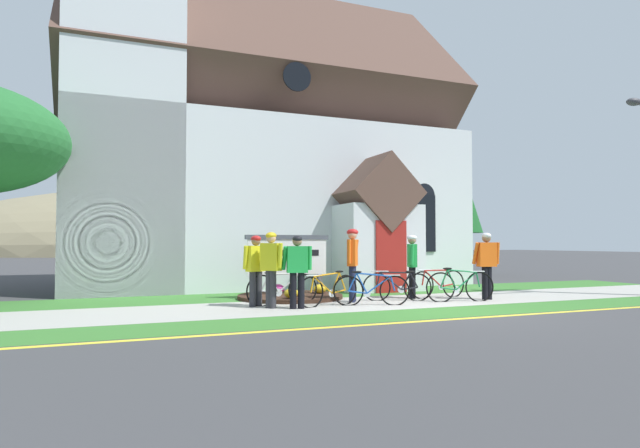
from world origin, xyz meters
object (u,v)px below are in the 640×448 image
at_px(cyclist_in_green_jersey, 297,266).
at_px(cyclist_in_yellow_jersey, 412,261).
at_px(church_sign, 287,256).
at_px(bicycle_yellow, 438,284).
at_px(bicycle_black, 460,286).
at_px(cyclist_in_white_jersey, 487,260).
at_px(bicycle_silver, 282,289).
at_px(bicycle_white, 329,290).
at_px(cyclist_in_red_jersey, 256,265).
at_px(cyclist_in_blue_jersey, 353,258).
at_px(bicycle_blue, 397,286).
at_px(roadside_conifer, 449,178).
at_px(cyclist_in_orange_jersey, 271,264).
at_px(bicycle_green, 371,290).

height_order(cyclist_in_green_jersey, cyclist_in_yellow_jersey, cyclist_in_yellow_jersey).
xyz_separation_m(church_sign, bicycle_yellow, (3.66, -1.56, -0.71)).
bearing_deg(bicycle_yellow, bicycle_black, -92.63).
bearing_deg(cyclist_in_green_jersey, cyclist_in_white_jersey, -0.53).
height_order(bicycle_silver, bicycle_black, bicycle_black).
distance_m(bicycle_white, cyclist_in_red_jersey, 1.76).
relative_size(cyclist_in_green_jersey, cyclist_in_blue_jersey, 0.90).
bearing_deg(bicycle_white, bicycle_yellow, 9.42).
height_order(bicycle_blue, cyclist_in_blue_jersey, cyclist_in_blue_jersey).
distance_m(bicycle_yellow, bicycle_blue, 1.37).
bearing_deg(bicycle_white, bicycle_silver, 149.61).
bearing_deg(bicycle_white, cyclist_in_blue_jersey, 30.57).
height_order(bicycle_yellow, cyclist_in_red_jersey, cyclist_in_red_jersey).
bearing_deg(bicycle_silver, bicycle_white, -30.39).
xyz_separation_m(bicycle_silver, cyclist_in_green_jersey, (0.09, -0.80, 0.55)).
relative_size(bicycle_silver, bicycle_blue, 1.08).
distance_m(cyclist_in_blue_jersey, roadside_conifer, 13.07).
bearing_deg(cyclist_in_orange_jersey, bicycle_yellow, 5.90).
height_order(church_sign, roadside_conifer, roadside_conifer).
height_order(cyclist_in_white_jersey, cyclist_in_orange_jersey, cyclist_in_white_jersey).
bearing_deg(roadside_conifer, cyclist_in_white_jersey, -121.10).
bearing_deg(bicycle_blue, roadside_conifer, 48.04).
distance_m(bicycle_black, cyclist_in_white_jersey, 1.12).
bearing_deg(cyclist_in_green_jersey, cyclist_in_blue_jersey, 23.59).
bearing_deg(cyclist_in_white_jersey, cyclist_in_yellow_jersey, 148.78).
xyz_separation_m(bicycle_silver, cyclist_in_yellow_jersey, (3.59, 0.13, 0.59)).
relative_size(church_sign, cyclist_in_white_jersey, 1.34).
bearing_deg(bicycle_blue, bicycle_yellow, 8.97).
bearing_deg(cyclist_in_red_jersey, bicycle_green, -17.34).
distance_m(church_sign, cyclist_in_blue_jersey, 1.98).
distance_m(bicycle_black, cyclist_in_blue_jersey, 2.73).
height_order(church_sign, cyclist_in_white_jersey, cyclist_in_white_jersey).
xyz_separation_m(bicycle_yellow, cyclist_in_white_jersey, (0.88, -0.85, 0.63)).
bearing_deg(cyclist_in_blue_jersey, church_sign, 125.14).
relative_size(bicycle_silver, cyclist_in_white_jersey, 1.04).
bearing_deg(bicycle_green, cyclist_in_green_jersey, 178.68).
distance_m(bicycle_black, bicycle_blue, 1.52).
distance_m(bicycle_white, cyclist_in_blue_jersey, 1.20).
bearing_deg(bicycle_black, bicycle_yellow, 87.37).
height_order(bicycle_black, cyclist_in_orange_jersey, cyclist_in_orange_jersey).
relative_size(bicycle_black, cyclist_in_red_jersey, 1.08).
bearing_deg(cyclist_in_red_jersey, bicycle_black, -10.64).
distance_m(bicycle_silver, cyclist_in_red_jersey, 0.86).
height_order(bicycle_white, cyclist_in_orange_jersey, cyclist_in_orange_jersey).
height_order(bicycle_blue, cyclist_in_red_jersey, cyclist_in_red_jersey).
bearing_deg(bicycle_green, bicycle_black, -3.19).
bearing_deg(bicycle_green, bicycle_yellow, 19.19).
bearing_deg(roadside_conifer, church_sign, -145.38).
height_order(bicycle_black, roadside_conifer, roadside_conifer).
distance_m(cyclist_in_white_jersey, roadside_conifer, 11.62).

